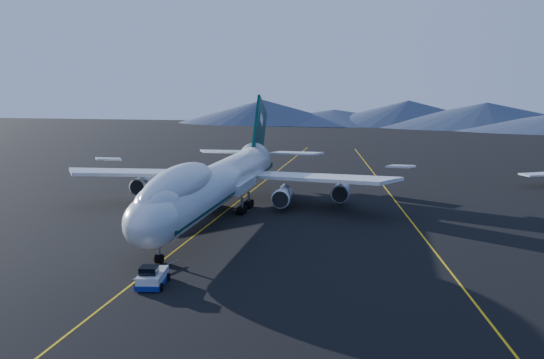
# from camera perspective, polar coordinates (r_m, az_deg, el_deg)

# --- Properties ---
(ground) EXTENTS (500.00, 500.00, 0.00)m
(ground) POSITION_cam_1_polar(r_m,az_deg,el_deg) (100.37, -5.02, -3.50)
(ground) COLOR black
(ground) RESTS_ON ground
(taxiway_line_main) EXTENTS (0.25, 220.00, 0.01)m
(taxiway_line_main) POSITION_cam_1_polar(r_m,az_deg,el_deg) (100.37, -5.02, -3.49)
(taxiway_line_main) COLOR #E5B10D
(taxiway_line_main) RESTS_ON ground
(taxiway_line_side) EXTENTS (28.08, 198.09, 0.01)m
(taxiway_line_side) POSITION_cam_1_polar(r_m,az_deg,el_deg) (106.43, 12.27, -2.94)
(taxiway_line_side) COLOR #E5B10D
(taxiway_line_side) RESTS_ON ground
(boeing_747) EXTENTS (59.62, 72.43, 19.37)m
(boeing_747) POSITION_cam_1_polar(r_m,az_deg,el_deg) (99.31, -5.07, -0.22)
(boeing_747) COLOR silver
(boeing_747) RESTS_ON ground
(pushback_tug) EXTENTS (3.61, 5.57, 2.28)m
(pushback_tug) POSITION_cam_1_polar(r_m,az_deg,el_deg) (68.03, -11.18, -9.14)
(pushback_tug) COLOR silver
(pushback_tug) RESTS_ON ground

